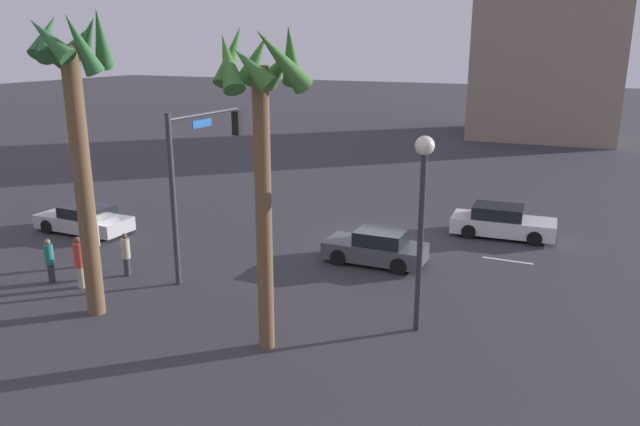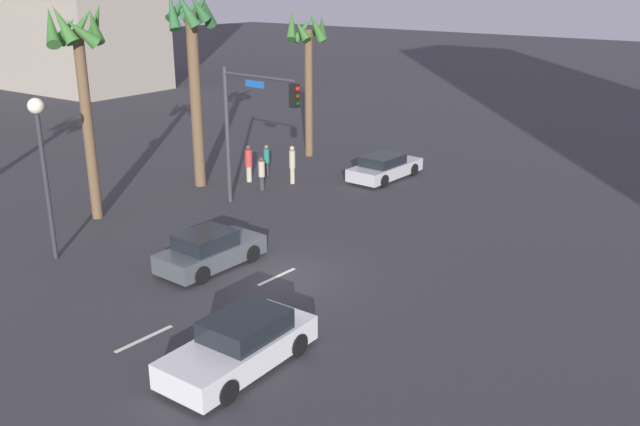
# 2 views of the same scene
# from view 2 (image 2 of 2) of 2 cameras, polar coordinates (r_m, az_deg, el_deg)

# --- Properties ---
(ground_plane) EXTENTS (220.00, 220.00, 0.00)m
(ground_plane) POSITION_cam_2_polar(r_m,az_deg,el_deg) (23.84, -3.57, -5.31)
(ground_plane) COLOR #333338
(lane_stripe_2) EXTENTS (1.98, 0.14, 0.01)m
(lane_stripe_2) POSITION_cam_2_polar(r_m,az_deg,el_deg) (20.53, -14.45, -10.11)
(lane_stripe_2) COLOR silver
(lane_stripe_2) RESTS_ON ground_plane
(lane_stripe_3) EXTENTS (1.85, 0.14, 0.01)m
(lane_stripe_3) POSITION_cam_2_polar(r_m,az_deg,el_deg) (23.82, -3.63, -5.32)
(lane_stripe_3) COLOR silver
(lane_stripe_3) RESTS_ON ground_plane
(car_0) EXTENTS (4.48, 1.92, 1.27)m
(car_0) POSITION_cam_2_polar(r_m,az_deg,el_deg) (35.49, 5.41, 3.81)
(car_0) COLOR #B7B7BC
(car_0) RESTS_ON ground_plane
(car_1) EXTENTS (4.59, 2.15, 1.41)m
(car_1) POSITION_cam_2_polar(r_m,az_deg,el_deg) (18.43, -6.63, -10.84)
(car_1) COLOR silver
(car_1) RESTS_ON ground_plane
(car_3) EXTENTS (3.97, 1.90, 1.38)m
(car_3) POSITION_cam_2_polar(r_m,az_deg,el_deg) (24.63, -9.18, -3.11)
(car_3) COLOR #474C51
(car_3) RESTS_ON ground_plane
(traffic_signal) EXTENTS (0.38, 4.53, 6.17)m
(traffic_signal) POSITION_cam_2_polar(r_m,az_deg,el_deg) (29.93, -5.90, 7.99)
(traffic_signal) COLOR #38383D
(traffic_signal) RESTS_ON ground_plane
(streetlamp) EXTENTS (0.56, 0.56, 5.93)m
(streetlamp) POSITION_cam_2_polar(r_m,az_deg,el_deg) (25.93, -22.22, 5.05)
(streetlamp) COLOR #2D2D33
(streetlamp) RESTS_ON ground_plane
(pedestrian_0) EXTENTS (0.43, 0.43, 1.94)m
(pedestrian_0) POSITION_cam_2_polar(r_m,az_deg,el_deg) (34.36, -2.33, 4.16)
(pedestrian_0) COLOR #B2A58C
(pedestrian_0) RESTS_ON ground_plane
(pedestrian_1) EXTENTS (0.52, 0.52, 1.89)m
(pedestrian_1) POSITION_cam_2_polar(r_m,az_deg,el_deg) (34.87, -5.97, 4.21)
(pedestrian_1) COLOR #B2A58C
(pedestrian_1) RESTS_ON ground_plane
(pedestrian_2) EXTENTS (0.40, 0.40, 1.65)m
(pedestrian_2) POSITION_cam_2_polar(r_m,az_deg,el_deg) (35.91, -4.48, 4.47)
(pedestrian_2) COLOR #333338
(pedestrian_2) RESTS_ON ground_plane
(pedestrian_3) EXTENTS (0.41, 0.41, 1.66)m
(pedestrian_3) POSITION_cam_2_polar(r_m,az_deg,el_deg) (33.37, -4.89, 3.36)
(pedestrian_3) COLOR #333338
(pedestrian_3) RESTS_ON ground_plane
(palm_tree_0) EXTENTS (2.57, 2.43, 9.50)m
(palm_tree_0) POSITION_cam_2_polar(r_m,az_deg,el_deg) (33.52, -10.59, 13.20)
(palm_tree_0) COLOR brown
(palm_tree_0) RESTS_ON ground_plane
(palm_tree_2) EXTENTS (2.75, 2.50, 8.98)m
(palm_tree_2) POSITION_cam_2_polar(r_m,az_deg,el_deg) (29.72, -19.42, 11.98)
(palm_tree_2) COLOR brown
(palm_tree_2) RESTS_ON ground_plane
(palm_tree_3) EXTENTS (2.47, 2.63, 8.37)m
(palm_tree_3) POSITION_cam_2_polar(r_m,az_deg,el_deg) (39.25, -1.00, 13.34)
(palm_tree_3) COLOR brown
(palm_tree_3) RESTS_ON ground_plane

